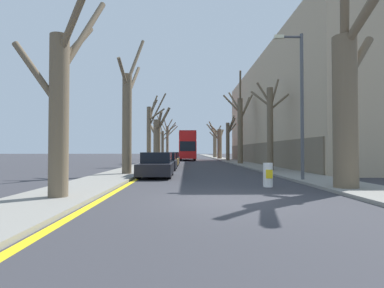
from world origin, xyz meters
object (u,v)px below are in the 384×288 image
at_px(street_tree_right_0, 347,98).
at_px(parked_car_2, 169,160).
at_px(street_tree_left_0, 61,99).
at_px(street_tree_right_1, 270,125).
at_px(double_decker_bus, 188,144).
at_px(street_tree_right_5, 215,141).
at_px(street_tree_right_3, 228,140).
at_px(lamp_post, 300,98).
at_px(parked_car_0, 157,165).
at_px(street_tree_left_4, 163,141).
at_px(street_tree_right_4, 219,143).
at_px(street_tree_left_3, 158,138).
at_px(street_tree_left_2, 150,131).
at_px(street_tree_left_1, 128,117).
at_px(parked_car_1, 165,162).
at_px(street_tree_left_5, 167,139).
at_px(parked_car_3, 172,158).
at_px(street_tree_right_2, 240,125).
at_px(traffic_bollard, 268,175).

bearing_deg(street_tree_right_0, parked_car_2, 113.13).
distance_m(street_tree_left_0, street_tree_right_1, 16.12).
xyz_separation_m(street_tree_right_1, double_decker_bus, (-5.95, 26.74, -0.88)).
bearing_deg(parked_car_2, street_tree_right_5, 77.60).
bearing_deg(street_tree_right_3, lamp_post, -91.17).
bearing_deg(parked_car_0, street_tree_right_3, 73.35).
distance_m(street_tree_left_4, street_tree_right_5, 20.69).
distance_m(street_tree_right_3, parked_car_2, 16.15).
height_order(street_tree_right_0, street_tree_right_4, street_tree_right_0).
xyz_separation_m(street_tree_left_3, street_tree_right_1, (9.73, -15.34, 0.27)).
height_order(street_tree_left_2, double_decker_bus, street_tree_left_2).
height_order(street_tree_left_3, lamp_post, lamp_post).
relative_size(street_tree_left_1, street_tree_left_4, 1.24).
xyz_separation_m(street_tree_left_4, street_tree_right_4, (9.62, 7.87, 0.04)).
bearing_deg(street_tree_right_3, street_tree_right_0, -90.07).
bearing_deg(street_tree_left_2, parked_car_1, -70.91).
relative_size(street_tree_left_5, lamp_post, 1.04).
xyz_separation_m(street_tree_left_4, street_tree_right_5, (9.75, 18.23, 0.60)).
bearing_deg(parked_car_3, street_tree_right_2, -12.88).
bearing_deg(street_tree_right_4, parked_car_2, -106.96).
xyz_separation_m(street_tree_right_5, parked_car_1, (-7.82, -41.21, -2.95)).
bearing_deg(street_tree_right_1, parked_car_2, 137.02).
bearing_deg(double_decker_bus, parked_car_3, -97.83).
relative_size(street_tree_left_1, street_tree_right_2, 0.89).
distance_m(street_tree_left_0, parked_car_2, 20.25).
xyz_separation_m(street_tree_left_2, traffic_bollard, (6.84, -16.28, -2.90)).
bearing_deg(street_tree_right_4, street_tree_right_2, -90.04).
bearing_deg(street_tree_right_5, street_tree_right_2, -90.27).
height_order(street_tree_left_2, street_tree_right_1, street_tree_left_2).
distance_m(street_tree_left_1, street_tree_left_5, 38.52).
xyz_separation_m(street_tree_left_5, lamp_post, (9.07, -42.56, 0.34)).
bearing_deg(street_tree_right_4, street_tree_left_4, -140.72).
xyz_separation_m(street_tree_left_0, street_tree_right_1, (9.96, 12.67, 0.34)).
height_order(street_tree_left_5, street_tree_right_5, street_tree_right_5).
relative_size(street_tree_left_5, parked_car_3, 1.85).
height_order(street_tree_left_5, parked_car_0, street_tree_left_5).
bearing_deg(parked_car_0, lamp_post, -21.49).
bearing_deg(street_tree_right_0, parked_car_0, 141.94).
height_order(street_tree_right_1, parked_car_1, street_tree_right_1).
bearing_deg(street_tree_right_5, street_tree_right_0, -90.10).
relative_size(street_tree_left_2, parked_car_0, 1.70).
height_order(street_tree_left_0, street_tree_right_5, street_tree_right_5).
relative_size(parked_car_1, lamp_post, 0.61).
bearing_deg(lamp_post, street_tree_left_4, 105.80).
distance_m(street_tree_right_1, parked_car_2, 11.10).
distance_m(street_tree_left_2, parked_car_1, 6.07).
relative_size(street_tree_right_0, street_tree_right_5, 1.02).
relative_size(street_tree_right_0, traffic_bollard, 8.18).
distance_m(street_tree_left_5, street_tree_right_3, 16.83).
relative_size(street_tree_left_1, street_tree_left_2, 1.25).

